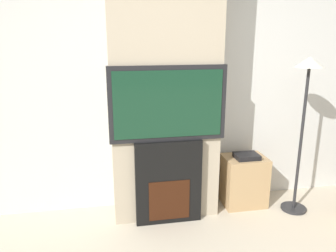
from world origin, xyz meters
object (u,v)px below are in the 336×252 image
object	(u,v)px
fireplace	(168,182)
floor_lamp	(306,97)
media_stand	(244,180)
television	(168,104)

from	to	relation	value
fireplace	floor_lamp	xyz separation A→B (m)	(1.36, -0.04, 0.79)
fireplace	media_stand	xyz separation A→B (m)	(0.87, 0.19, -0.14)
television	media_stand	distance (m)	1.28
floor_lamp	media_stand	world-z (taller)	floor_lamp
fireplace	floor_lamp	world-z (taller)	floor_lamp
television	media_stand	size ratio (longest dim) A/B	1.84
television	floor_lamp	bearing A→B (deg)	-1.68
fireplace	media_stand	size ratio (longest dim) A/B	1.42
fireplace	floor_lamp	size ratio (longest dim) A/B	0.52
television	floor_lamp	size ratio (longest dim) A/B	0.68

